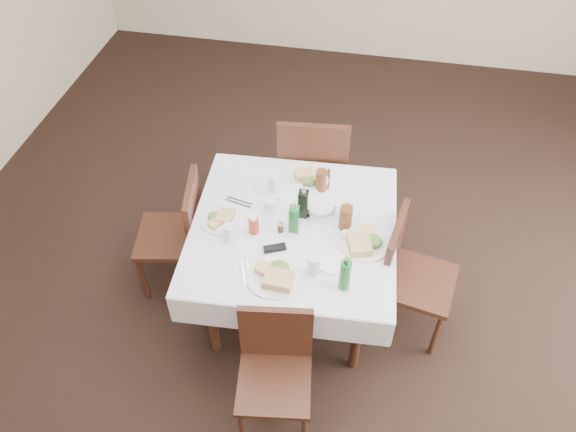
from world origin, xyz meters
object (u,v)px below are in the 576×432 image
(chair_west, at_px, (181,229))
(water_n, at_px, (274,183))
(chair_south, at_px, (275,363))
(water_s, at_px, (314,265))
(dining_table, at_px, (293,236))
(water_w, at_px, (229,233))
(water_e, at_px, (347,209))
(oil_cruet_dark, at_px, (303,203))
(ketchup_bottle, at_px, (254,225))
(chair_east, at_px, (407,270))
(chair_north, at_px, (313,165))
(coffee_mug, at_px, (271,206))
(green_bottle, at_px, (345,275))
(oil_cruet_green, at_px, (294,218))
(bread_basket, at_px, (320,208))

(chair_west, height_order, water_n, chair_west)
(chair_south, bearing_deg, water_s, 73.37)
(dining_table, height_order, water_w, water_w)
(water_e, bearing_deg, water_s, -104.79)
(oil_cruet_dark, relative_size, ketchup_bottle, 1.89)
(water_n, relative_size, water_e, 1.08)
(chair_east, bearing_deg, ketchup_bottle, -175.08)
(chair_south, relative_size, water_s, 6.59)
(chair_north, distance_m, coffee_mug, 0.72)
(chair_north, distance_m, water_s, 1.15)
(chair_south, height_order, coffee_mug, chair_south)
(chair_west, bearing_deg, water_n, 20.66)
(water_s, xyz_separation_m, green_bottle, (0.18, -0.07, 0.04))
(oil_cruet_dark, bearing_deg, chair_west, -176.67)
(green_bottle, bearing_deg, chair_west, 158.19)
(water_w, bearing_deg, ketchup_bottle, 35.90)
(water_e, xyz_separation_m, ketchup_bottle, (-0.53, -0.23, -0.00))
(oil_cruet_green, height_order, green_bottle, green_bottle)
(water_n, height_order, oil_cruet_green, oil_cruet_green)
(oil_cruet_dark, xyz_separation_m, oil_cruet_green, (-0.03, -0.13, -0.01))
(chair_west, bearing_deg, water_s, -22.10)
(ketchup_bottle, bearing_deg, water_s, -30.67)
(dining_table, relative_size, oil_cruet_green, 5.57)
(dining_table, bearing_deg, chair_north, 90.22)
(chair_west, distance_m, ketchup_bottle, 0.65)
(chair_south, xyz_separation_m, oil_cruet_dark, (-0.01, 0.88, 0.38))
(water_s, relative_size, coffee_mug, 1.12)
(chair_east, height_order, oil_cruet_dark, oil_cruet_dark)
(oil_cruet_dark, bearing_deg, water_w, -143.81)
(chair_east, bearing_deg, water_n, 162.24)
(chair_west, relative_size, bread_basket, 4.79)
(oil_cruet_green, bearing_deg, water_w, -156.76)
(chair_south, relative_size, bread_basket, 4.51)
(chair_south, xyz_separation_m, water_e, (0.26, 0.92, 0.34))
(chair_north, height_order, green_bottle, chair_north)
(chair_south, relative_size, ketchup_bottle, 6.39)
(oil_cruet_green, bearing_deg, water_e, 30.06)
(chair_east, relative_size, water_n, 6.71)
(green_bottle, bearing_deg, chair_north, 107.04)
(water_w, height_order, oil_cruet_dark, oil_cruet_dark)
(oil_cruet_dark, bearing_deg, coffee_mug, 178.60)
(chair_north, relative_size, chair_south, 1.22)
(dining_table, relative_size, water_n, 9.71)
(dining_table, relative_size, water_w, 10.95)
(chair_south, xyz_separation_m, chair_east, (0.68, 0.77, 0.03))
(chair_east, height_order, water_s, chair_east)
(dining_table, xyz_separation_m, chair_north, (-0.00, 0.79, -0.08))
(oil_cruet_dark, relative_size, oil_cruet_green, 1.06)
(chair_south, relative_size, water_n, 6.27)
(oil_cruet_dark, xyz_separation_m, green_bottle, (0.32, -0.50, -0.00))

